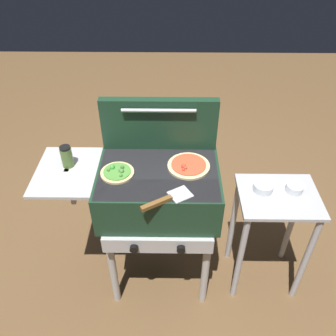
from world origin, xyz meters
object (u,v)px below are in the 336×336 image
object	(u,v)px
grill	(156,192)
topping_bowl_far	(294,188)
sauce_jar	(67,157)
pizza_veggie	(117,172)
pizza_pepperoni	(188,166)
topping_bowl_near	(263,187)
prep_table	(272,221)
spatula	(166,199)

from	to	relation	value
grill	topping_bowl_far	xyz separation A→B (m)	(0.76, 0.04, 0.00)
sauce_jar	pizza_veggie	bearing A→B (deg)	-13.21
pizza_pepperoni	topping_bowl_near	bearing A→B (deg)	0.39
pizza_pepperoni	pizza_veggie	xyz separation A→B (m)	(-0.37, -0.06, 0.00)
prep_table	pizza_pepperoni	bearing A→B (deg)	175.98
pizza_veggie	sauce_jar	size ratio (longest dim) A/B	1.43
sauce_jar	grill	bearing A→B (deg)	-5.27
pizza_pepperoni	prep_table	xyz separation A→B (m)	(0.50, -0.04, -0.38)
pizza_pepperoni	topping_bowl_near	xyz separation A→B (m)	(0.42, 0.00, -0.15)
prep_table	pizza_veggie	bearing A→B (deg)	-178.40
sauce_jar	pizza_pepperoni	bearing A→B (deg)	-0.25
prep_table	topping_bowl_near	bearing A→B (deg)	155.76
pizza_veggie	sauce_jar	distance (m)	0.28
grill	sauce_jar	world-z (taller)	sauce_jar
spatula	pizza_veggie	bearing A→B (deg)	142.62
grill	pizza_pepperoni	size ratio (longest dim) A/B	4.30
topping_bowl_far	pizza_pepperoni	bearing A→B (deg)	179.82
topping_bowl_far	topping_bowl_near	bearing A→B (deg)	178.42
sauce_jar	spatula	xyz separation A→B (m)	(0.52, -0.26, -0.05)
pizza_pepperoni	pizza_veggie	world-z (taller)	same
pizza_pepperoni	pizza_veggie	bearing A→B (deg)	-170.76
sauce_jar	prep_table	size ratio (longest dim) A/B	0.16
sauce_jar	topping_bowl_far	xyz separation A→B (m)	(1.22, -0.00, -0.20)
grill	prep_table	bearing A→B (deg)	0.37
grill	pizza_pepperoni	distance (m)	0.23
spatula	prep_table	distance (m)	0.76
grill	spatula	distance (m)	0.27
pizza_veggie	sauce_jar	world-z (taller)	sauce_jar
grill	prep_table	distance (m)	0.71
pizza_pepperoni	sauce_jar	bearing A→B (deg)	179.75
pizza_pepperoni	topping_bowl_near	world-z (taller)	pizza_pepperoni
spatula	topping_bowl_far	distance (m)	0.76
pizza_veggie	spatula	size ratio (longest dim) A/B	0.69
prep_table	sauce_jar	bearing A→B (deg)	178.07
topping_bowl_far	sauce_jar	bearing A→B (deg)	179.78
grill	pizza_veggie	distance (m)	0.25
pizza_veggie	prep_table	world-z (taller)	pizza_veggie
pizza_veggie	topping_bowl_far	world-z (taller)	pizza_veggie
pizza_pepperoni	topping_bowl_near	distance (m)	0.44
grill	pizza_veggie	bearing A→B (deg)	-174.20
spatula	prep_table	world-z (taller)	spatula
spatula	topping_bowl_far	size ratio (longest dim) A/B	2.67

